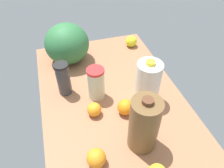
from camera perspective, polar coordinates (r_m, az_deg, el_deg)
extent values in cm
cube|color=#9D6545|center=(121.38, 0.00, -3.98)|extent=(120.00, 76.00, 3.00)
cylinder|color=beige|center=(115.47, -4.15, -0.08)|extent=(8.93, 8.93, 17.17)
cylinder|color=red|center=(109.37, -4.39, 3.48)|extent=(9.20, 9.20, 1.40)
cylinder|color=brown|center=(92.68, 8.35, -10.45)|extent=(12.77, 12.77, 26.82)
cylinder|color=#59331E|center=(81.76, 9.35, -4.44)|extent=(4.47, 4.47, 1.80)
cylinder|color=white|center=(112.87, 9.31, 0.36)|extent=(12.80, 12.80, 23.61)
cylinder|color=yellow|center=(104.82, 10.08, 5.48)|extent=(4.48, 4.48, 1.80)
ellipsoid|color=#2E6D3B|center=(141.68, -11.69, 10.28)|extent=(27.59, 27.59, 25.36)
cylinder|color=#36373C|center=(119.91, -12.52, 1.05)|extent=(7.27, 7.27, 18.10)
cylinder|color=black|center=(113.80, -13.25, 4.71)|extent=(7.49, 7.49, 1.40)
sphere|color=orange|center=(110.08, -4.67, -6.65)|extent=(7.14, 7.14, 7.14)
sphere|color=orange|center=(94.51, -4.13, -18.76)|extent=(8.16, 8.16, 8.16)
sphere|color=orange|center=(110.29, 3.51, -6.07)|extent=(8.08, 8.08, 8.08)
sphere|color=yellow|center=(158.45, 5.04, 11.06)|extent=(7.85, 7.85, 7.85)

